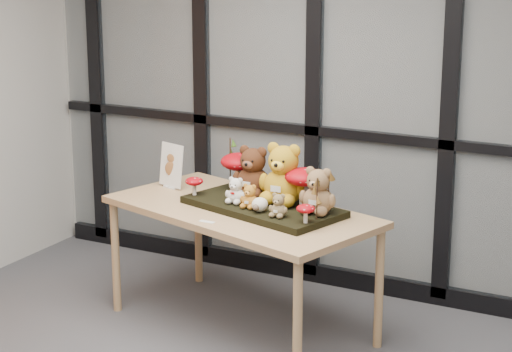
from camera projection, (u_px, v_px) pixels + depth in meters
The scene contains 22 objects.
room_shell at pixel (161, 99), 3.59m from camera, with size 5.00×5.00×5.00m.
glass_partition at pixel (380, 79), 5.78m from camera, with size 4.90×0.06×2.78m.
display_table at pixel (241, 219), 5.41m from camera, with size 1.76×1.21×0.75m.
diorama_tray at pixel (263, 207), 5.35m from camera, with size 0.92×0.46×0.04m, color black.
bear_pooh_yellow at pixel (284, 170), 5.31m from camera, with size 0.30×0.27×0.39m, color gold, non-canonical shape.
bear_brown_medium at pixel (253, 169), 5.45m from camera, with size 0.26×0.23×0.33m, color #442211, non-canonical shape.
bear_tan_back at pixel (318, 188), 5.13m from camera, with size 0.22×0.20×0.29m, color olive, non-canonical shape.
bear_small_yellow at pixel (250, 195), 5.24m from camera, with size 0.12×0.11×0.15m, color #BA7624, non-canonical shape.
bear_white_bow at pixel (236, 189), 5.33m from camera, with size 0.13×0.12×0.17m, color white, non-canonical shape.
bear_beige_small at pixel (279, 204), 5.07m from camera, with size 0.11×0.10×0.15m, color olive, non-canonical shape.
plush_cream_hedgehog at pixel (260, 204), 5.17m from camera, with size 0.07×0.06×0.09m, color white, non-canonical shape.
mushroom_back_left at pixel (239, 170), 5.60m from camera, with size 0.22×0.22×0.25m, color #97040C, non-canonical shape.
mushroom_back_right at pixel (304, 185), 5.26m from camera, with size 0.22×0.22×0.25m, color #97040C, non-canonical shape.
mushroom_front_left at pixel (194, 185), 5.50m from camera, with size 0.11×0.11×0.12m, color #97040C, non-canonical shape.
mushroom_front_right at pixel (306, 213), 4.97m from camera, with size 0.10×0.10×0.11m, color #97040C, non-canonical shape.
sprig_green_far_left at pixel (230, 163), 5.65m from camera, with size 0.05×0.05×0.31m, color #1D3E0E, non-canonical shape.
sprig_green_mid_left at pixel (250, 170), 5.61m from camera, with size 0.05×0.05×0.25m, color #1D3E0E, non-canonical shape.
sprig_dry_far_right at pixel (329, 193), 5.11m from camera, with size 0.05×0.05×0.25m, color brown, non-canonical shape.
sprig_dry_mid_right at pixel (317, 199), 5.02m from camera, with size 0.05×0.05×0.23m, color brown, non-canonical shape.
sprig_green_centre at pixel (276, 177), 5.48m from camera, with size 0.05×0.05×0.23m, color #1D3E0E, non-canonical shape.
sign_holder at pixel (171, 168), 5.79m from camera, with size 0.20×0.10×0.28m.
label_card at pixel (207, 222), 5.13m from camera, with size 0.09×0.03×0.00m, color white.
Camera 1 is at (1.98, -2.98, 2.30)m, focal length 65.00 mm.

